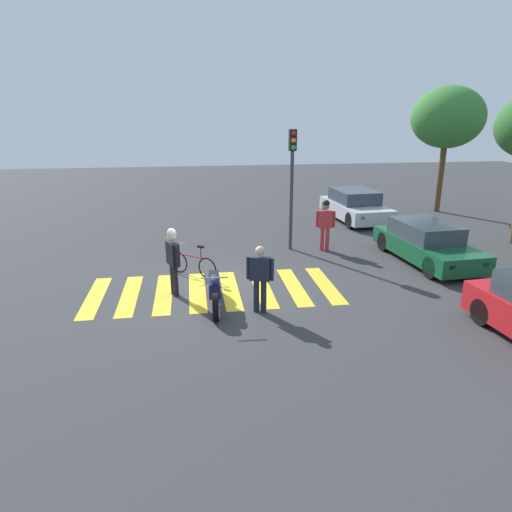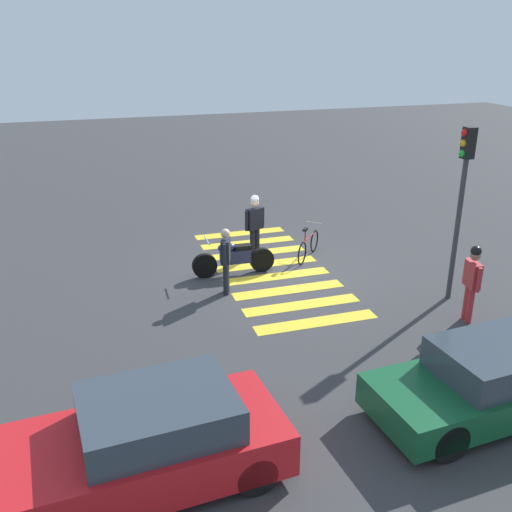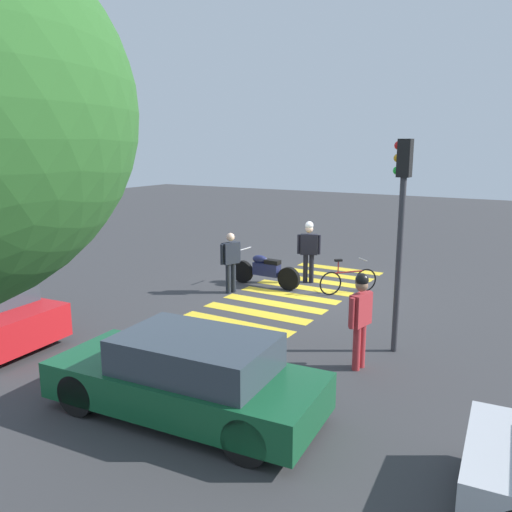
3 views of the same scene
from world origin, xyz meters
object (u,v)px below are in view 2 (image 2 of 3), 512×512
police_motorcycle (234,258)px  car_green_compact (494,379)px  leaning_bicycle (308,246)px  officer_by_motorcycle (226,257)px  pedestrian_bystander (472,278)px  officer_on_foot (255,222)px  car_red_convertible (150,441)px  traffic_light_pole (462,187)px

police_motorcycle → car_green_compact: car_green_compact is taller
police_motorcycle → car_green_compact: size_ratio=0.51×
leaning_bicycle → officer_by_motorcycle: 3.29m
leaning_bicycle → pedestrian_bystander: pedestrian_bystander is taller
officer_by_motorcycle → pedestrian_bystander: (-4.79, 3.04, 0.09)m
car_green_compact → officer_on_foot: bearing=-77.7°
officer_on_foot → pedestrian_bystander: size_ratio=1.02×
leaning_bicycle → officer_by_motorcycle: size_ratio=0.80×
car_red_convertible → traffic_light_pole: (-7.75, -4.00, 2.13)m
car_green_compact → officer_by_motorcycle: bearing=-62.2°
leaning_bicycle → pedestrian_bystander: size_ratio=0.75×
car_green_compact → car_red_convertible: bearing=-0.8°
traffic_light_pole → leaning_bicycle: bearing=-56.7°
car_green_compact → leaning_bicycle: bearing=-87.6°
officer_by_motorcycle → traffic_light_pole: size_ratio=0.41×
car_green_compact → car_red_convertible: (5.79, -0.08, 0.04)m
police_motorcycle → traffic_light_pole: bearing=147.4°
police_motorcycle → traffic_light_pole: 5.95m
police_motorcycle → car_red_convertible: size_ratio=0.54×
officer_on_foot → car_red_convertible: officer_on_foot is taller
pedestrian_bystander → car_red_convertible: 7.98m
traffic_light_pole → police_motorcycle: bearing=-32.6°
leaning_bicycle → officer_on_foot: (1.44, -0.51, 0.71)m
leaning_bicycle → car_red_convertible: (5.48, 7.46, 0.29)m
leaning_bicycle → officer_by_motorcycle: (2.82, 1.59, 0.59)m
police_motorcycle → car_red_convertible: car_red_convertible is taller
car_red_convertible → traffic_light_pole: size_ratio=1.00×
officer_by_motorcycle → car_red_convertible: size_ratio=0.41×
leaning_bicycle → car_red_convertible: 9.26m
police_motorcycle → car_red_convertible: (3.14, 6.95, 0.19)m
car_green_compact → traffic_light_pole: size_ratio=1.05×
leaning_bicycle → car_green_compact: (-0.32, 7.54, 0.25)m
leaning_bicycle → pedestrian_bystander: bearing=113.0°
police_motorcycle → pedestrian_bystander: 5.98m
police_motorcycle → car_green_compact: 7.52m
leaning_bicycle → pedestrian_bystander: 5.07m
leaning_bicycle → traffic_light_pole: (-2.27, 3.46, 2.42)m
leaning_bicycle → officer_by_motorcycle: officer_by_motorcycle is taller
pedestrian_bystander → traffic_light_pole: traffic_light_pole is taller
police_motorcycle → pedestrian_bystander: bearing=136.3°
officer_by_motorcycle → pedestrian_bystander: bearing=147.6°
pedestrian_bystander → traffic_light_pole: bearing=-104.9°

